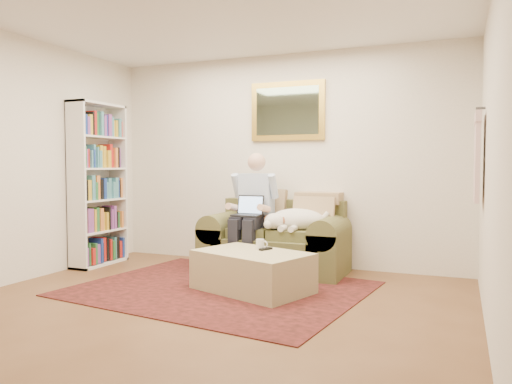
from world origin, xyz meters
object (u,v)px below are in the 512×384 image
Objects in this scene: laptop at (249,210)px; ottoman at (252,272)px; bookshelf at (98,184)px; sofa at (275,247)px; seated_man at (251,213)px; coffee_mug at (260,244)px; sleeping_dog at (297,219)px.

laptop reaches higher than ottoman.
laptop is at bearing 115.71° from ottoman.
bookshelf is (-1.93, -0.24, 0.28)m from laptop.
laptop reaches higher than sofa.
bookshelf is (-2.17, -0.45, 0.72)m from sofa.
seated_man is 0.79m from coffee_mug.
ottoman is at bearing -64.29° from laptop.
seated_man is (-0.25, -0.15, 0.41)m from sofa.
bookshelf is at bearing -168.29° from sofa.
seated_man is 0.69× the size of bookshelf.
laptop is at bearing -166.36° from sleeping_dog.
sleeping_dog is at bearing 8.47° from bookshelf.
ottoman is (-0.18, -0.89, -0.43)m from sleeping_dog.
sleeping_dog is (0.29, -0.08, 0.34)m from sofa.
sofa is 0.46m from sleeping_dog.
ottoman is 0.30m from coffee_mug.
seated_man reaches higher than sofa.
sofa is 16.41× the size of coffee_mug.
laptop is 0.16× the size of bookshelf.
laptop is at bearing -138.98° from sofa.
bookshelf reaches higher than coffee_mug.
seated_man reaches higher than laptop.
sofa is at bearing 96.91° from ottoman.
sleeping_dog is at bearing 7.13° from seated_man.
coffee_mug is (0.13, -0.80, 0.16)m from sofa.
ottoman is (0.36, -0.82, -0.49)m from seated_man.
seated_man is at bearing 113.94° from ottoman.
laptop is at bearing 6.99° from bookshelf.
laptop is 0.75m from coffee_mug.
ottoman is 2.48m from bookshelf.
sofa is 1.52× the size of ottoman.
sofa is 0.55m from laptop.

